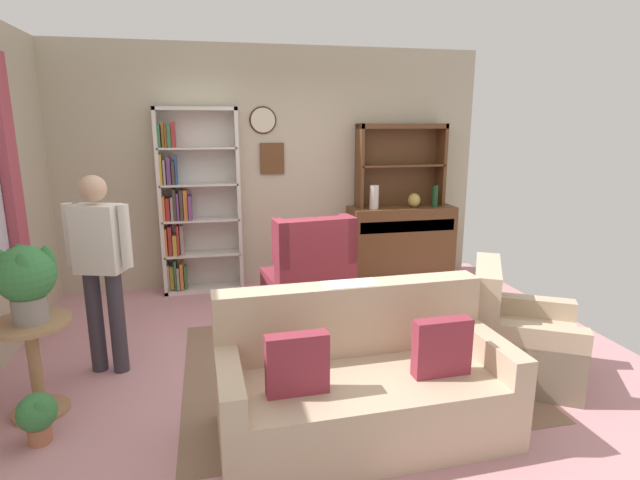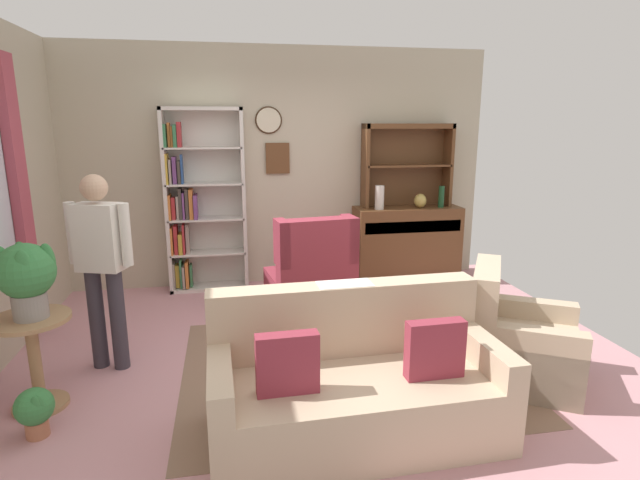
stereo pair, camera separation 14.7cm
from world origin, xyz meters
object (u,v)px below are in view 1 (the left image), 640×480
(bottle_wine, at_px, (435,196))
(couch_floral, at_px, (362,385))
(sideboard_hutch, at_px, (401,154))
(sideboard, at_px, (401,239))
(potted_plant_small, at_px, (37,415))
(coffee_table, at_px, (366,329))
(potted_plant_large, at_px, (26,278))
(vase_tall, at_px, (374,197))
(book_stack, at_px, (368,318))
(bookshelf, at_px, (193,204))
(armchair_floral, at_px, (517,341))
(plant_stand, at_px, (34,357))
(person_reading, at_px, (100,261))
(vase_round, at_px, (414,200))
(wingback_chair, at_px, (309,280))

(bottle_wine, bearing_deg, couch_floral, -122.10)
(sideboard_hutch, bearing_deg, sideboard, -90.00)
(potted_plant_small, bearing_deg, sideboard_hutch, 39.42)
(coffee_table, bearing_deg, potted_plant_large, -177.70)
(sideboard_hutch, bearing_deg, vase_tall, -154.11)
(bottle_wine, xyz_separation_m, potted_plant_large, (-3.88, -2.25, -0.09))
(potted_plant_small, bearing_deg, book_stack, 10.27)
(sideboard, height_order, potted_plant_small, sideboard)
(bookshelf, height_order, armchair_floral, bookshelf)
(plant_stand, bearing_deg, armchair_floral, -4.06)
(sideboard, relative_size, potted_plant_large, 2.55)
(sideboard_hutch, distance_m, bottle_wine, 0.67)
(vase_tall, relative_size, coffee_table, 0.35)
(potted_plant_small, height_order, coffee_table, coffee_table)
(bookshelf, xyz_separation_m, sideboard, (2.50, -0.09, -0.52))
(bottle_wine, distance_m, book_stack, 2.76)
(sideboard, bearing_deg, sideboard_hutch, 90.00)
(armchair_floral, height_order, person_reading, person_reading)
(armchair_floral, distance_m, potted_plant_large, 3.52)
(couch_floral, xyz_separation_m, person_reading, (-1.72, 1.20, 0.59))
(vase_tall, height_order, person_reading, person_reading)
(vase_round, distance_m, plant_stand, 4.33)
(vase_tall, bearing_deg, person_reading, -148.18)
(vase_round, relative_size, coffee_table, 0.21)
(sideboard, bearing_deg, couch_floral, -115.56)
(vase_tall, bearing_deg, couch_floral, -109.68)
(potted_plant_small, bearing_deg, vase_round, 36.58)
(sideboard, xyz_separation_m, armchair_floral, (-0.05, -2.58, -0.22))
(bookshelf, height_order, sideboard_hutch, bookshelf)
(potted_plant_large, height_order, coffee_table, potted_plant_large)
(bookshelf, relative_size, potted_plant_small, 6.48)
(vase_round, bearing_deg, sideboard_hutch, 126.48)
(plant_stand, relative_size, potted_plant_small, 2.05)
(wingback_chair, relative_size, potted_plant_small, 3.24)
(vase_round, xyz_separation_m, armchair_floral, (-0.18, -2.51, -0.72))
(sideboard_hutch, height_order, wingback_chair, sideboard_hutch)
(couch_floral, xyz_separation_m, book_stack, (0.26, 0.70, 0.15))
(potted_plant_small, bearing_deg, coffee_table, 11.26)
(armchair_floral, distance_m, potted_plant_small, 3.37)
(potted_plant_large, height_order, book_stack, potted_plant_large)
(potted_plant_small, height_order, book_stack, book_stack)
(coffee_table, bearing_deg, couch_floral, -109.63)
(vase_tall, height_order, plant_stand, vase_tall)
(plant_stand, bearing_deg, person_reading, 55.94)
(plant_stand, bearing_deg, wingback_chair, 31.57)
(bottle_wine, distance_m, plant_stand, 4.55)
(plant_stand, bearing_deg, bookshelf, 67.24)
(sideboard, height_order, bottle_wine, bottle_wine)
(vase_round, relative_size, armchair_floral, 0.16)
(bookshelf, height_order, coffee_table, bookshelf)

